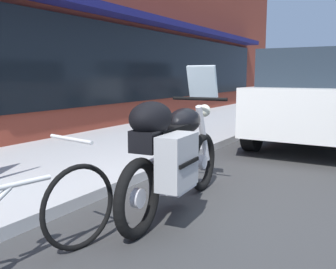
# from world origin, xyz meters

# --- Properties ---
(ground_plane) EXTENTS (80.00, 80.00, 0.00)m
(ground_plane) POSITION_xyz_m (0.00, 0.00, 0.00)
(ground_plane) COLOR #383838
(sidewalk_curb) EXTENTS (30.00, 2.95, 0.12)m
(sidewalk_curb) POSITION_xyz_m (9.00, 2.79, 0.06)
(sidewalk_curb) COLOR #B3B3B3
(sidewalk_curb) RESTS_ON ground_plane
(touring_motorcycle) EXTENTS (2.11, 0.75, 1.40)m
(touring_motorcycle) POSITION_xyz_m (-0.43, 0.44, 0.61)
(touring_motorcycle) COLOR black
(touring_motorcycle) RESTS_ON ground_plane
(parked_bicycle) EXTENTS (1.68, 0.51, 0.92)m
(parked_bicycle) POSITION_xyz_m (-1.94, 0.80, 0.36)
(parked_bicycle) COLOR black
(parked_bicycle) RESTS_ON ground_plane
(parked_minivan) EXTENTS (4.77, 2.29, 1.71)m
(parked_minivan) POSITION_xyz_m (4.41, -0.28, 0.91)
(parked_minivan) COLOR silver
(parked_minivan) RESTS_ON ground_plane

